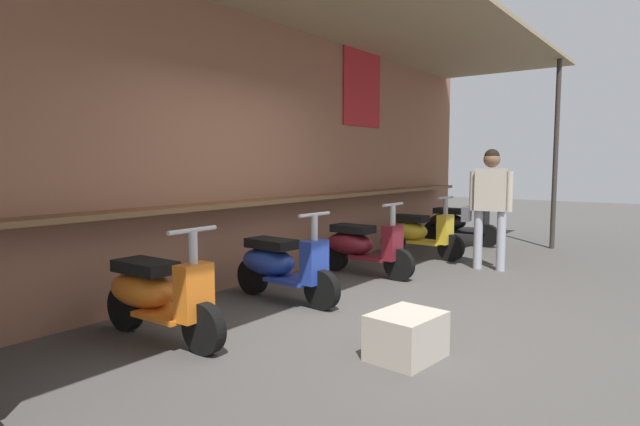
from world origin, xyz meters
name	(u,v)px	position (x,y,z in m)	size (l,w,h in m)	color
ground_plane	(367,317)	(0.00, 0.00, 0.00)	(35.88, 35.88, 0.00)	#474442
market_stall_facade	(229,123)	(0.00, 1.83, 1.91)	(12.82, 2.69, 3.42)	#8C5B44
scooter_orange	(155,293)	(-1.58, 1.08, 0.39)	(0.46, 1.40, 0.97)	orange
scooter_blue	(280,264)	(-0.01, 1.08, 0.39)	(0.47, 1.40, 0.97)	#233D9E
scooter_maroon	(360,245)	(1.60, 1.08, 0.39)	(0.46, 1.40, 0.97)	maroon
scooter_yellow	(416,232)	(3.24, 1.08, 0.39)	(0.46, 1.40, 0.97)	gold
scooter_black	(456,223)	(4.85, 1.08, 0.39)	(0.46, 1.40, 0.97)	black
shopper_with_handbag	(489,197)	(2.92, -0.16, 1.01)	(0.35, 0.66, 1.66)	#999EA8
merchandise_crate	(406,336)	(-0.72, -0.78, 0.17)	(0.54, 0.43, 0.34)	#B2A899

